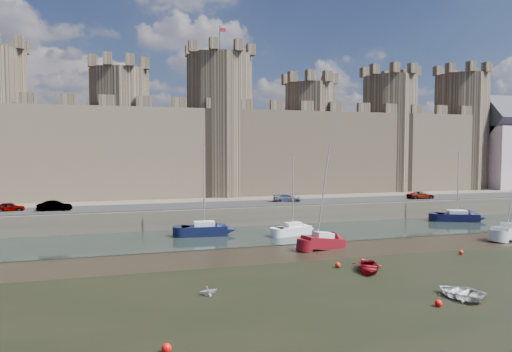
# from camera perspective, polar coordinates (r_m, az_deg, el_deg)

# --- Properties ---
(ground) EXTENTS (160.00, 160.00, 0.00)m
(ground) POSITION_cam_1_polar(r_m,az_deg,el_deg) (31.76, 10.29, -15.32)
(ground) COLOR black
(ground) RESTS_ON ground
(seaweed_patch) EXTENTS (70.00, 34.00, 0.01)m
(seaweed_patch) POSITION_cam_1_polar(r_m,az_deg,el_deg) (26.86, 16.32, -18.95)
(seaweed_patch) COLOR black
(seaweed_patch) RESTS_ON ground
(water_channel) EXTENTS (160.00, 12.00, 0.08)m
(water_channel) POSITION_cam_1_polar(r_m,az_deg,el_deg) (53.62, -1.30, -7.49)
(water_channel) COLOR black
(water_channel) RESTS_ON ground
(quay) EXTENTS (160.00, 60.00, 2.50)m
(quay) POSITION_cam_1_polar(r_m,az_deg,el_deg) (88.39, -7.30, -2.43)
(quay) COLOR #4C443A
(quay) RESTS_ON ground
(road) EXTENTS (160.00, 7.00, 0.10)m
(road) POSITION_cam_1_polar(r_m,az_deg,el_deg) (62.84, -3.65, -3.57)
(road) COLOR black
(road) RESTS_ON quay
(castle) EXTENTS (108.50, 11.00, 29.00)m
(castle) POSITION_cam_1_polar(r_m,az_deg,el_deg) (76.01, -6.44, 4.51)
(castle) COLOR #42382B
(castle) RESTS_ON quay
(car_0) EXTENTS (3.48, 1.64, 1.15)m
(car_0) POSITION_cam_1_polar(r_m,az_deg,el_deg) (63.46, -28.43, -3.43)
(car_0) COLOR gray
(car_0) RESTS_ON quay
(car_1) EXTENTS (4.04, 1.68, 1.30)m
(car_1) POSITION_cam_1_polar(r_m,az_deg,el_deg) (61.40, -23.88, -3.46)
(car_1) COLOR gray
(car_1) RESTS_ON quay
(car_2) EXTENTS (4.52, 2.75, 1.22)m
(car_2) POSITION_cam_1_polar(r_m,az_deg,el_deg) (65.89, 3.97, -2.76)
(car_2) COLOR gray
(car_2) RESTS_ON quay
(car_3) EXTENTS (4.25, 2.15, 1.15)m
(car_3) POSITION_cam_1_polar(r_m,az_deg,el_deg) (74.17, 19.91, -2.30)
(car_3) COLOR gray
(car_3) RESTS_ON quay
(sailboat_1) EXTENTS (5.39, 2.47, 10.49)m
(sailboat_1) POSITION_cam_1_polar(r_m,az_deg,el_deg) (53.81, -6.49, -6.63)
(sailboat_1) COLOR black
(sailboat_1) RESTS_ON ground
(sailboat_2) EXTENTS (4.61, 2.68, 9.35)m
(sailboat_2) POSITION_cam_1_polar(r_m,az_deg,el_deg) (53.99, 4.63, -6.64)
(sailboat_2) COLOR white
(sailboat_2) RESTS_ON ground
(sailboat_3) EXTENTS (5.94, 4.16, 9.71)m
(sailboat_3) POSITION_cam_1_polar(r_m,az_deg,el_deg) (70.00, 23.84, -4.62)
(sailboat_3) COLOR black
(sailboat_3) RESTS_ON ground
(sailboat_4) EXTENTS (4.84, 2.82, 10.63)m
(sailboat_4) POSITION_cam_1_polar(r_m,az_deg,el_deg) (47.53, 8.39, -8.04)
(sailboat_4) COLOR maroon
(sailboat_4) RESTS_ON ground
(sailboat_5) EXTENTS (5.67, 3.46, 11.46)m
(sailboat_5) POSITION_cam_1_polar(r_m,az_deg,el_deg) (59.32, 29.35, -6.12)
(sailboat_5) COLOR silver
(sailboat_5) RESTS_ON ground
(dinghy_2) EXTENTS (3.09, 3.86, 0.71)m
(dinghy_2) POSITION_cam_1_polar(r_m,az_deg,el_deg) (34.98, 24.12, -13.19)
(dinghy_2) COLOR silver
(dinghy_2) RESTS_ON ground
(dinghy_3) EXTENTS (1.31, 1.16, 0.64)m
(dinghy_3) POSITION_cam_1_polar(r_m,az_deg,el_deg) (32.81, -5.98, -14.08)
(dinghy_3) COLOR silver
(dinghy_3) RESTS_ON ground
(dinghy_4) EXTENTS (3.83, 4.33, 0.74)m
(dinghy_4) POSITION_cam_1_polar(r_m,az_deg,el_deg) (39.59, 13.89, -11.03)
(dinghy_4) COLOR maroon
(dinghy_4) RESTS_ON ground
(buoy_1) EXTENTS (0.49, 0.49, 0.49)m
(buoy_1) POSITION_cam_1_polar(r_m,az_deg,el_deg) (40.33, 10.20, -10.90)
(buoy_1) COLOR red
(buoy_1) RESTS_ON ground
(buoy_2) EXTENTS (0.47, 0.47, 0.47)m
(buoy_2) POSITION_cam_1_polar(r_m,az_deg,el_deg) (32.69, 21.84, -14.53)
(buoy_2) COLOR #F70F0A
(buoy_2) RESTS_ON ground
(buoy_3) EXTENTS (0.42, 0.42, 0.42)m
(buoy_3) POSITION_cam_1_polar(r_m,az_deg,el_deg) (48.76, 24.25, -8.68)
(buoy_3) COLOR #FA230B
(buoy_3) RESTS_ON ground
(buoy_4) EXTENTS (0.49, 0.49, 0.49)m
(buoy_4) POSITION_cam_1_polar(r_m,az_deg,el_deg) (24.69, -11.11, -20.35)
(buoy_4) COLOR #F40D0A
(buoy_4) RESTS_ON ground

